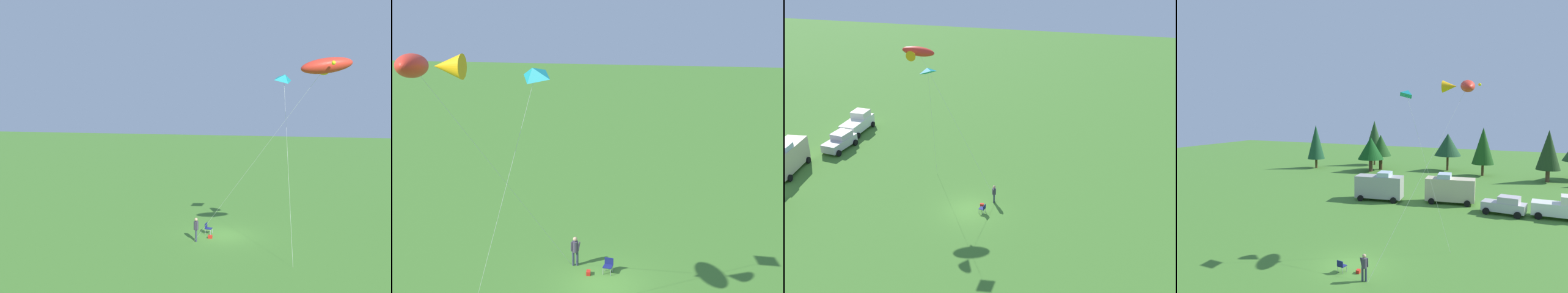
% 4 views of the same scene
% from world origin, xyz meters
% --- Properties ---
extents(ground_plane, '(160.00, 160.00, 0.00)m').
position_xyz_m(ground_plane, '(0.00, 0.00, 0.00)').
color(ground_plane, '#447A2C').
extents(person_kite_flyer, '(0.55, 0.39, 1.74)m').
position_xyz_m(person_kite_flyer, '(1.74, -1.78, 1.02)').
color(person_kite_flyer, '#343B4B').
rests_on(person_kite_flyer, ground).
extents(folding_chair, '(0.56, 0.56, 0.82)m').
position_xyz_m(folding_chair, '(-0.16, -1.25, 0.49)').
color(folding_chair, navy).
rests_on(folding_chair, ground).
extents(backpack_on_grass, '(0.24, 0.34, 0.22)m').
position_xyz_m(backpack_on_grass, '(0.89, -0.88, 0.11)').
color(backpack_on_grass, red).
rests_on(backpack_on_grass, ground).
extents(van_motorhome_grey, '(5.64, 3.17, 3.34)m').
position_xyz_m(van_motorhome_grey, '(-5.61, 18.12, 1.64)').
color(van_motorhome_grey, '#A5A29C').
rests_on(van_motorhome_grey, ground).
extents(van_camper_beige, '(5.63, 3.15, 3.34)m').
position_xyz_m(van_camper_beige, '(2.23, 19.95, 1.64)').
color(van_camper_beige, beige).
rests_on(van_camper_beige, ground).
extents(car_silver_compact, '(4.40, 2.66, 1.89)m').
position_xyz_m(car_silver_compact, '(8.34, 17.51, 0.95)').
color(car_silver_compact, beige).
rests_on(car_silver_compact, ground).
extents(truck_white_pickup, '(5.06, 2.54, 2.34)m').
position_xyz_m(truck_white_pickup, '(13.46, 18.01, 1.10)').
color(truck_white_pickup, white).
rests_on(truck_white_pickup, ground).
extents(treeline_distant, '(51.67, 11.43, 8.74)m').
position_xyz_m(treeline_distant, '(0.24, 40.07, 4.79)').
color(treeline_distant, '#4A371C').
rests_on(treeline_distant, ground).
extents(kite_large_fish, '(5.21, 10.17, 12.92)m').
position_xyz_m(kite_large_fish, '(5.96, 6.59, 12.29)').
color(kite_large_fish, red).
rests_on(kite_large_fish, ground).
extents(kite_delta_teal, '(3.92, 1.47, 12.10)m').
position_xyz_m(kite_delta_teal, '(2.44, 4.32, 11.71)').
color(kite_delta_teal, teal).
rests_on(kite_delta_teal, ground).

